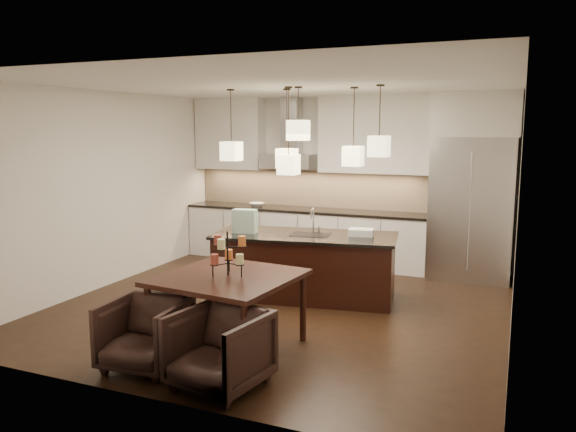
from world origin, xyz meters
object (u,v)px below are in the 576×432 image
at_px(armchair_left, 145,334).
at_px(armchair_right, 219,350).
at_px(dining_table, 229,312).
at_px(refrigerator, 471,209).
at_px(island_body, 305,267).

bearing_deg(armchair_left, armchair_right, -10.04).
bearing_deg(dining_table, armchair_right, -60.52).
bearing_deg(refrigerator, dining_table, -117.93).
xyz_separation_m(island_body, armchair_right, (0.27, -2.83, -0.07)).
distance_m(island_body, armchair_right, 2.84).
distance_m(refrigerator, armchair_left, 5.33).
bearing_deg(dining_table, island_body, 93.73).
distance_m(refrigerator, dining_table, 4.45).
bearing_deg(armchair_right, island_body, 105.50).
xyz_separation_m(island_body, dining_table, (-0.09, -2.00, -0.02)).
height_order(refrigerator, armchair_left, refrigerator).
distance_m(dining_table, armchair_left, 0.89).
xyz_separation_m(armchair_left, armchair_right, (0.86, -0.09, 0.01)).
bearing_deg(armchair_left, island_body, 73.98).
xyz_separation_m(dining_table, armchair_right, (0.36, -0.83, -0.04)).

